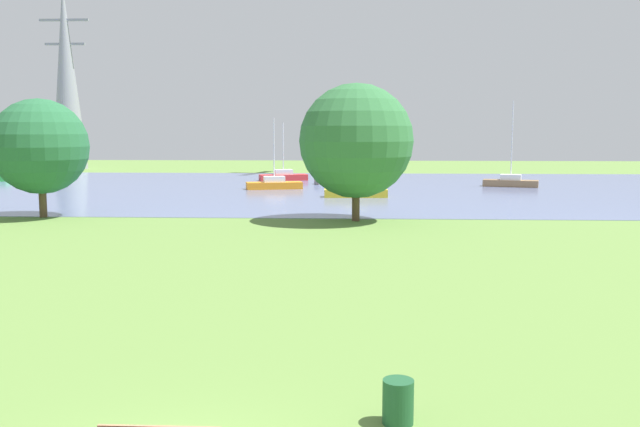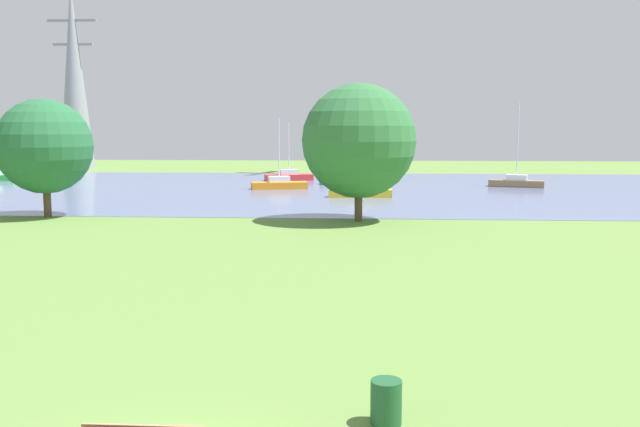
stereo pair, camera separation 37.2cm
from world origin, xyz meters
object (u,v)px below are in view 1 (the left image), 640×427
at_px(sailboat_brown, 511,182).
at_px(sailboat_red, 283,176).
at_px(electricity_pylon, 67,77).
at_px(sailboat_yellow, 356,191).
at_px(sailboat_gray, 341,179).
at_px(sailboat_orange, 274,184).
at_px(litter_bin, 398,402).
at_px(tree_mid_shore, 40,147).
at_px(tree_west_far, 356,141).

xyz_separation_m(sailboat_brown, sailboat_red, (-21.25, 6.33, -0.02)).
bearing_deg(electricity_pylon, sailboat_yellow, -43.54).
bearing_deg(sailboat_yellow, sailboat_brown, 35.55).
height_order(sailboat_red, sailboat_gray, sailboat_gray).
xyz_separation_m(sailboat_brown, sailboat_orange, (-21.05, -3.39, -0.02)).
xyz_separation_m(sailboat_yellow, sailboat_orange, (-7.03, 6.62, 0.01)).
distance_m(sailboat_brown, electricity_pylon, 58.28).
bearing_deg(litter_bin, electricity_pylon, 116.65).
bearing_deg(litter_bin, sailboat_red, 97.91).
height_order(sailboat_yellow, tree_mid_shore, tree_mid_shore).
distance_m(sailboat_red, sailboat_orange, 9.72).
relative_size(sailboat_gray, tree_mid_shore, 0.96).
relative_size(tree_west_far, electricity_pylon, 0.33).
xyz_separation_m(sailboat_gray, tree_mid_shore, (-17.21, -24.93, 3.72)).
bearing_deg(sailboat_yellow, electricity_pylon, 136.46).
bearing_deg(litter_bin, tree_west_far, 91.37).
height_order(sailboat_yellow, sailboat_gray, sailboat_gray).
xyz_separation_m(litter_bin, sailboat_brown, (13.43, 49.97, 0.07)).
height_order(litter_bin, sailboat_brown, sailboat_brown).
bearing_deg(tree_west_far, litter_bin, -88.63).
distance_m(litter_bin, sailboat_yellow, 39.96).
distance_m(sailboat_gray, tree_west_far, 26.02).
distance_m(sailboat_red, sailboat_gray, 7.10).
distance_m(litter_bin, sailboat_brown, 51.75).
distance_m(tree_mid_shore, tree_west_far, 18.55).
xyz_separation_m(litter_bin, sailboat_red, (-7.82, 56.30, 0.05)).
bearing_deg(litter_bin, tree_mid_shore, 125.01).
bearing_deg(tree_west_far, sailboat_orange, 109.28).
height_order(tree_west_far, electricity_pylon, electricity_pylon).
bearing_deg(tree_mid_shore, sailboat_gray, 55.38).
distance_m(litter_bin, tree_west_far, 26.95).
distance_m(sailboat_red, tree_mid_shore, 31.31).
distance_m(sailboat_brown, sailboat_orange, 21.32).
relative_size(sailboat_yellow, sailboat_orange, 0.84).
bearing_deg(sailboat_brown, tree_mid_shore, -145.26).
distance_m(tree_west_far, electricity_pylon, 61.69).
xyz_separation_m(sailboat_yellow, tree_west_far, (-0.05, -13.33, 4.09)).
distance_m(sailboat_orange, tree_mid_shore, 22.73).
bearing_deg(sailboat_brown, sailboat_gray, 171.43).
distance_m(tree_mid_shore, electricity_pylon, 52.01).
bearing_deg(tree_mid_shore, sailboat_yellow, 34.13).
relative_size(sailboat_gray, electricity_pylon, 0.28).
relative_size(litter_bin, sailboat_yellow, 0.16).
relative_size(sailboat_red, sailboat_orange, 0.95).
xyz_separation_m(sailboat_brown, sailboat_gray, (-15.39, 2.32, -0.01)).
bearing_deg(electricity_pylon, sailboat_gray, -32.72).
bearing_deg(sailboat_orange, sailboat_gray, 45.27).
xyz_separation_m(sailboat_brown, tree_mid_shore, (-32.60, -22.61, 3.70)).
bearing_deg(sailboat_gray, sailboat_brown, -8.57).
bearing_deg(sailboat_red, litter_bin, -82.09).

